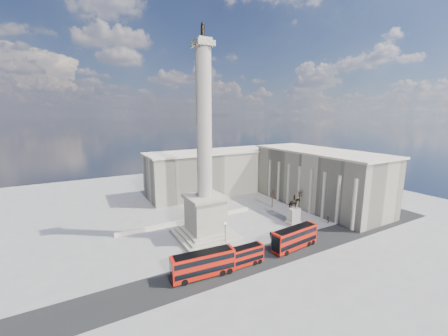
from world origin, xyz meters
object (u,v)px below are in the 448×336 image
object	(u,v)px
pedestrian_standing	(328,220)
nelsons_column	(205,187)
red_bus_a	(204,264)
red_bus_c	(295,238)
victorian_lamp	(225,232)
red_bus_b	(241,257)
pedestrian_walking	(310,231)
equestrian_statue	(294,213)
pedestrian_crossing	(271,235)

from	to	relation	value
pedestrian_standing	nelsons_column	bearing A→B (deg)	-23.91
nelsons_column	red_bus_a	xyz separation A→B (m)	(-7.66, -15.27, -10.32)
nelsons_column	red_bus_c	xyz separation A→B (m)	(15.35, -15.26, -10.31)
pedestrian_standing	red_bus_a	bearing A→B (deg)	-0.73
victorian_lamp	red_bus_c	bearing A→B (deg)	-33.50
nelsons_column	pedestrian_standing	bearing A→B (deg)	-14.09
red_bus_b	pedestrian_walking	bearing A→B (deg)	10.30
pedestrian_walking	equestrian_statue	bearing A→B (deg)	47.47
victorian_lamp	pedestrian_crossing	xyz separation A→B (m)	(11.82, -2.04, -2.46)
nelsons_column	red_bus_c	world-z (taller)	nelsons_column
pedestrian_crossing	red_bus_b	bearing A→B (deg)	103.30
nelsons_column	red_bus_a	distance (m)	19.96
red_bus_a	pedestrian_crossing	xyz separation A→B (m)	(21.51, 6.79, -1.69)
red_bus_b	equestrian_statue	size ratio (longest dim) A/B	1.19
nelsons_column	pedestrian_crossing	size ratio (longest dim) A/B	27.57
red_bus_b	pedestrian_walking	distance (m)	24.19
nelsons_column	pedestrian_crossing	distance (m)	20.20
victorian_lamp	pedestrian_crossing	size ratio (longest dim) A/B	3.16
pedestrian_walking	pedestrian_standing	xyz separation A→B (m)	(9.92, 2.92, 0.10)
red_bus_b	pedestrian_walking	size ratio (longest dim) A/B	5.74
pedestrian_standing	equestrian_statue	bearing A→B (deg)	-38.96
red_bus_c	pedestrian_crossing	bearing A→B (deg)	96.91
victorian_lamp	pedestrian_standing	size ratio (longest dim) A/B	2.96
red_bus_a	equestrian_statue	world-z (taller)	equestrian_statue
equestrian_statue	nelsons_column	bearing A→B (deg)	171.48
nelsons_column	equestrian_statue	xyz separation A→B (m)	(25.68, -3.85, -10.01)
nelsons_column	pedestrian_crossing	world-z (taller)	nelsons_column
red_bus_b	pedestrian_standing	bearing A→B (deg)	12.23
victorian_lamp	equestrian_statue	size ratio (longest dim) A/B	0.68
red_bus_a	equestrian_statue	bearing A→B (deg)	23.82
victorian_lamp	pedestrian_walking	bearing A→B (deg)	-12.83
red_bus_b	pedestrian_crossing	bearing A→B (deg)	28.63
victorian_lamp	pedestrian_walking	size ratio (longest dim) A/B	3.31
nelsons_column	red_bus_c	distance (m)	23.97
nelsons_column	red_bus_a	size ratio (longest dim) A/B	4.03
red_bus_a	red_bus_b	distance (m)	8.15
red_bus_a	red_bus_c	size ratio (longest dim) A/B	0.99
red_bus_a	equestrian_statue	xyz separation A→B (m)	(33.35, 11.43, 0.32)
red_bus_a	victorian_lamp	xyz separation A→B (m)	(9.68, 8.83, 0.77)
victorian_lamp	pedestrian_standing	world-z (taller)	victorian_lamp
red_bus_c	pedestrian_standing	size ratio (longest dim) A/B	6.47
red_bus_a	pedestrian_standing	distance (m)	42.40
equestrian_statue	pedestrian_standing	bearing A→B (deg)	-29.13
pedestrian_walking	victorian_lamp	bearing A→B (deg)	135.23
red_bus_c	pedestrian_crossing	size ratio (longest dim) A/B	6.91
pedestrian_crossing	victorian_lamp	bearing A→B (deg)	65.20
red_bus_c	pedestrian_walking	xyz separation A→B (m)	(8.90, 3.76, -1.75)
red_bus_a	equestrian_statue	distance (m)	35.25
red_bus_a	victorian_lamp	world-z (taller)	victorian_lamp
red_bus_a	victorian_lamp	distance (m)	13.13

